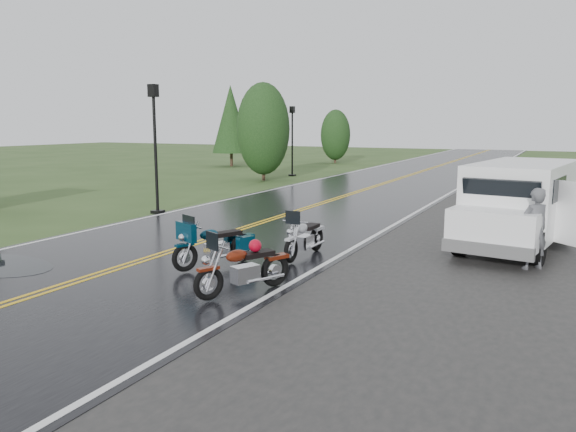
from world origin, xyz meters
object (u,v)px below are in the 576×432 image
(motorcycle_red, at_px, (208,271))
(person_at_van, at_px, (534,230))
(motorcycle_silver, at_px, (291,240))
(lamp_post_far_left, at_px, (292,141))
(motorcycle_teal, at_px, (185,247))
(van_white, at_px, (462,211))
(lamp_post_near_left, at_px, (155,149))

(motorcycle_red, xyz_separation_m, person_at_van, (4.83, 4.91, 0.28))
(motorcycle_silver, relative_size, lamp_post_far_left, 0.47)
(motorcycle_silver, distance_m, person_at_van, 5.11)
(lamp_post_far_left, bearing_deg, motorcycle_teal, -69.51)
(van_white, relative_size, lamp_post_near_left, 1.25)
(motorcycle_silver, relative_size, lamp_post_near_left, 0.43)
(van_white, relative_size, person_at_van, 3.18)
(motorcycle_teal, relative_size, lamp_post_far_left, 0.49)
(van_white, xyz_separation_m, person_at_van, (1.57, -0.59, -0.22))
(motorcycle_teal, height_order, lamp_post_far_left, lamp_post_far_left)
(lamp_post_near_left, bearing_deg, person_at_van, -11.60)
(person_at_van, distance_m, lamp_post_far_left, 22.09)
(van_white, bearing_deg, person_at_van, -12.43)
(motorcycle_red, relative_size, motorcycle_silver, 1.04)
(lamp_post_near_left, bearing_deg, motorcycle_silver, -30.97)
(motorcycle_red, relative_size, person_at_van, 1.15)
(van_white, height_order, lamp_post_near_left, lamp_post_near_left)
(motorcycle_red, bearing_deg, motorcycle_teal, 162.58)
(person_at_van, xyz_separation_m, lamp_post_far_left, (-14.04, 17.01, 1.18))
(motorcycle_red, distance_m, lamp_post_far_left, 23.83)
(motorcycle_silver, bearing_deg, lamp_post_near_left, 148.93)
(lamp_post_near_left, bearing_deg, lamp_post_far_left, 97.77)
(motorcycle_silver, xyz_separation_m, van_white, (3.16, 2.51, 0.52))
(motorcycle_silver, height_order, lamp_post_near_left, lamp_post_near_left)
(motorcycle_teal, distance_m, person_at_van, 7.28)
(motorcycle_teal, xyz_separation_m, motorcycle_silver, (1.61, 1.64, -0.03))
(motorcycle_teal, height_order, van_white, van_white)
(van_white, bearing_deg, lamp_post_far_left, 135.32)
(motorcycle_silver, xyz_separation_m, lamp_post_near_left, (-7.32, 4.39, 1.64))
(motorcycle_red, relative_size, lamp_post_near_left, 0.45)
(person_at_van, relative_size, lamp_post_near_left, 0.39)
(motorcycle_teal, bearing_deg, lamp_post_far_left, 133.69)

